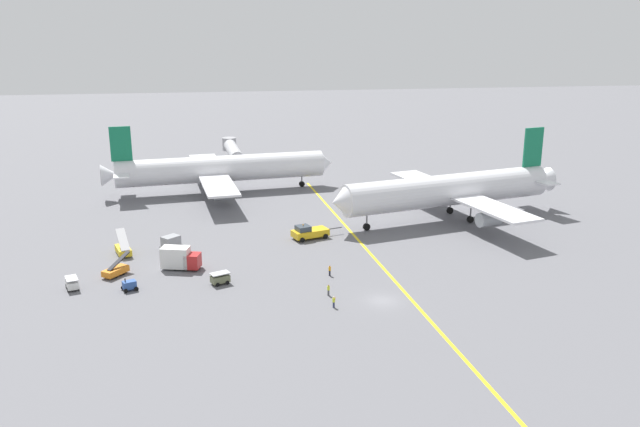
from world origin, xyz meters
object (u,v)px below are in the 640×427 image
Objects in this scene: ground_crew_wing_walker_right at (328,290)px; ground_crew_ramp_agent_by_cones at (330,270)px; gse_baggage_cart_trailing at (220,278)px; ground_crew_marshaller_foreground at (334,302)px; gse_baggage_cart_near_cluster at (72,283)px; gse_belt_loader_portside at (116,270)px; gse_gpu_cart_small at (129,285)px; jet_bridge at (232,149)px; pushback_tug at (309,232)px; gse_container_dolly_flat at (171,242)px; gse_stair_truck_yellow at (123,249)px; airliner_being_pushed at (449,190)px; gse_catering_truck_tall at (180,258)px; airliner_at_gate_left at (220,169)px.

ground_crew_ramp_agent_by_cones is at bearing 78.44° from ground_crew_wing_walker_right.
ground_crew_marshaller_foreground is at bearing -36.20° from gse_baggage_cart_trailing.
ground_crew_marshaller_foreground is at bearing -97.57° from ground_crew_ramp_agent_by_cones.
ground_crew_marshaller_foreground is (35.42, -12.23, -0.05)m from gse_baggage_cart_near_cluster.
gse_gpu_cart_small is at bearing -66.61° from gse_belt_loader_portside.
ground_crew_marshaller_foreground is 94.85m from jet_bridge.
jet_bridge is (25.56, 82.03, 3.56)m from gse_baggage_cart_near_cluster.
pushback_tug is 0.42× the size of jet_bridge.
gse_stair_truck_yellow is at bearing -165.00° from gse_container_dolly_flat.
jet_bridge is (-9.88, 90.24, 3.57)m from ground_crew_wing_walker_right.
airliner_being_pushed reaches higher than ground_crew_ramp_agent_by_cones.
gse_belt_loader_portside reaches higher than ground_crew_wing_walker_right.
gse_baggage_cart_near_cluster is 0.99× the size of gse_baggage_cart_trailing.
gse_gpu_cart_small is at bearing -155.31° from airliner_being_pushed.
gse_catering_truck_tall is at bearing -159.54° from airliner_being_pushed.
gse_container_dolly_flat is 32.88m from ground_crew_wing_walker_right.
airliner_at_gate_left is 11.08× the size of gse_belt_loader_portside.
gse_catering_truck_tall is at bearing 47.63° from gse_gpu_cart_small.
gse_baggage_cart_near_cluster is 1.87× the size of ground_crew_ramp_agent_by_cones.
airliner_being_pushed is 5.05× the size of pushback_tug.
pushback_tug is at bearing -80.41° from jet_bridge.
gse_catering_truck_tall is 27.28m from ground_crew_marshaller_foreground.
gse_container_dolly_flat is 2.46× the size of ground_crew_marshaller_foreground.
gse_gpu_cart_small is at bearing -104.07° from airliner_at_gate_left.
ground_crew_wing_walker_right is at bearing -101.56° from ground_crew_ramp_agent_by_cones.
gse_stair_truck_yellow is 1.28× the size of gse_container_dolly_flat.
airliner_at_gate_left is at bearing 67.42° from gse_stair_truck_yellow.
gse_belt_loader_portside reaches higher than gse_baggage_cart_trailing.
ground_crew_wing_walker_right is at bearing -77.60° from airliner_at_gate_left.
gse_catering_truck_tall is 24.84m from ground_crew_wing_walker_right.
gse_catering_truck_tall reaches higher than pushback_tug.
gse_gpu_cart_small is (2.67, -15.49, -0.23)m from gse_stair_truck_yellow.
airliner_being_pushed is 15.35× the size of gse_baggage_cart_trailing.
gse_stair_truck_yellow is 39.68m from ground_crew_marshaller_foreground.
gse_container_dolly_flat is (-23.63, -1.45, -0.01)m from pushback_tug.
gse_stair_truck_yellow is 1.94× the size of gse_gpu_cart_small.
pushback_tug is 29.42m from ground_crew_marshaller_foreground.
jet_bridge reaches higher than ground_crew_ramp_agent_by_cones.
gse_stair_truck_yellow is at bearing 139.53° from gse_catering_truck_tall.
airliner_at_gate_left is at bearing 102.40° from ground_crew_wing_walker_right.
airliner_at_gate_left reaches higher than ground_crew_ramp_agent_by_cones.
gse_catering_truck_tall reaches higher than ground_crew_wing_walker_right.
gse_baggage_cart_trailing is at bearing 155.40° from ground_crew_wing_walker_right.
pushback_tug is 33.64m from gse_belt_loader_portside.
jet_bridge is at bearing 124.02° from airliner_being_pushed.
gse_belt_loader_portside is 32.56m from ground_crew_wing_walker_right.
pushback_tug reaches higher than ground_crew_wing_walker_right.
airliner_at_gate_left is 31.18× the size of ground_crew_ramp_agent_by_cones.
ground_crew_ramp_agent_by_cones is (36.93, -0.91, -0.00)m from gse_baggage_cart_near_cluster.
airliner_being_pushed reaches higher than gse_baggage_cart_near_cluster.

